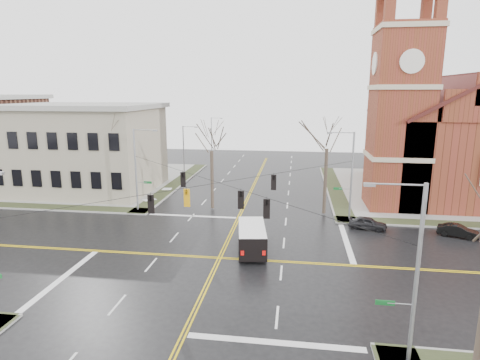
# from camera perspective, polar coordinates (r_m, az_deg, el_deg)

# --- Properties ---
(ground) EXTENTS (120.00, 120.00, 0.00)m
(ground) POSITION_cam_1_polar(r_m,az_deg,el_deg) (32.79, -2.91, -11.01)
(ground) COLOR black
(ground) RESTS_ON ground
(sidewalks) EXTENTS (80.00, 80.00, 0.17)m
(sidewalks) POSITION_cam_1_polar(r_m,az_deg,el_deg) (32.76, -2.91, -10.88)
(sidewalks) COLOR gray
(sidewalks) RESTS_ON ground
(road_markings) EXTENTS (100.00, 100.00, 0.01)m
(road_markings) POSITION_cam_1_polar(r_m,az_deg,el_deg) (32.78, -2.91, -11.00)
(road_markings) COLOR gold
(road_markings) RESTS_ON ground
(church) EXTENTS (24.28, 27.48, 27.50)m
(church) POSITION_cam_1_polar(r_m,az_deg,el_deg) (57.69, 27.36, 6.50)
(church) COLOR brown
(church) RESTS_ON ground
(civic_building_a) EXTENTS (18.00, 14.00, 11.00)m
(civic_building_a) POSITION_cam_1_polar(r_m,az_deg,el_deg) (57.28, -21.16, 4.06)
(civic_building_a) COLOR gray
(civic_building_a) RESTS_ON ground
(signal_pole_ne) EXTENTS (2.75, 0.22, 9.00)m
(signal_pole_ne) POSITION_cam_1_polar(r_m,az_deg,el_deg) (42.16, 15.38, 0.94)
(signal_pole_ne) COLOR gray
(signal_pole_ne) RESTS_ON ground
(signal_pole_nw) EXTENTS (2.75, 0.22, 9.00)m
(signal_pole_nw) POSITION_cam_1_polar(r_m,az_deg,el_deg) (45.18, -14.41, 1.74)
(signal_pole_nw) COLOR gray
(signal_pole_nw) RESTS_ON ground
(signal_pole_se) EXTENTS (2.75, 0.22, 9.00)m
(signal_pole_se) POSITION_cam_1_polar(r_m,az_deg,el_deg) (20.50, 23.41, -11.90)
(signal_pole_se) COLOR gray
(signal_pole_se) RESTS_ON ground
(span_wires) EXTENTS (23.02, 23.02, 0.03)m
(span_wires) POSITION_cam_1_polar(r_m,az_deg,el_deg) (30.85, -3.04, -0.38)
(span_wires) COLOR black
(span_wires) RESTS_ON ground
(traffic_signals) EXTENTS (8.21, 8.26, 1.30)m
(traffic_signals) POSITION_cam_1_polar(r_m,az_deg,el_deg) (30.39, -3.26, -2.04)
(traffic_signals) COLOR black
(traffic_signals) RESTS_ON ground
(streetlight_north_a) EXTENTS (2.30, 0.20, 8.00)m
(streetlight_north_a) POSITION_cam_1_polar(r_m,az_deg,el_deg) (60.43, -7.89, 4.19)
(streetlight_north_a) COLOR gray
(streetlight_north_a) RESTS_ON ground
(streetlight_north_b) EXTENTS (2.30, 0.20, 8.00)m
(streetlight_north_b) POSITION_cam_1_polar(r_m,az_deg,el_deg) (79.70, -3.97, 6.26)
(streetlight_north_b) COLOR gray
(streetlight_north_b) RESTS_ON ground
(cargo_van) EXTENTS (3.01, 5.93, 2.16)m
(cargo_van) POSITION_cam_1_polar(r_m,az_deg,el_deg) (33.74, 1.68, -7.96)
(cargo_van) COLOR white
(cargo_van) RESTS_ON ground
(parked_car_a) EXTENTS (3.81, 2.28, 1.22)m
(parked_car_a) POSITION_cam_1_polar(r_m,az_deg,el_deg) (40.91, 17.71, -5.85)
(parked_car_a) COLOR black
(parked_car_a) RESTS_ON ground
(parked_car_b) EXTENTS (3.67, 2.47, 1.15)m
(parked_car_b) POSITION_cam_1_polar(r_m,az_deg,el_deg) (42.06, 28.58, -6.37)
(parked_car_b) COLOR black
(parked_car_b) RESTS_ON ground
(tree_nw_far) EXTENTS (4.00, 4.00, 10.62)m
(tree_nw_far) POSITION_cam_1_polar(r_m,az_deg,el_deg) (47.77, -17.41, 5.46)
(tree_nw_far) COLOR #3D3227
(tree_nw_far) RESTS_ON ground
(tree_nw_near) EXTENTS (4.00, 4.00, 9.78)m
(tree_nw_near) POSITION_cam_1_polar(r_m,az_deg,el_deg) (44.17, -4.07, 4.70)
(tree_nw_near) COLOR #3D3227
(tree_nw_near) RESTS_ON ground
(tree_ne) EXTENTS (4.00, 4.00, 10.56)m
(tree_ne) POSITION_cam_1_polar(r_m,az_deg,el_deg) (43.01, 12.27, 4.98)
(tree_ne) COLOR #3D3227
(tree_ne) RESTS_ON ground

